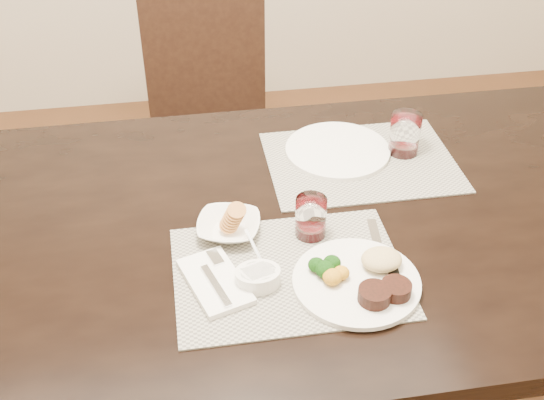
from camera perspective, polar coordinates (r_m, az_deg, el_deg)
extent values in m
cube|color=black|center=(1.51, -2.52, -2.74)|extent=(2.00, 1.00, 0.05)
cube|color=black|center=(2.32, 19.48, -0.83)|extent=(0.08, 0.08, 0.70)
cube|color=black|center=(2.38, -4.94, 4.73)|extent=(0.42, 0.42, 0.04)
cube|color=black|center=(2.36, -8.60, -2.63)|extent=(0.04, 0.04, 0.41)
cube|color=black|center=(2.38, 0.07, -1.77)|extent=(0.04, 0.04, 0.41)
cube|color=black|center=(2.65, -8.93, 2.28)|extent=(0.04, 0.04, 0.41)
cube|color=black|center=(2.66, -1.19, 3.02)|extent=(0.04, 0.04, 0.41)
cube|color=black|center=(2.43, -5.67, 12.00)|extent=(0.42, 0.04, 0.45)
cube|color=gray|center=(1.38, 1.41, -6.04)|extent=(0.46, 0.34, 0.00)
cube|color=gray|center=(1.71, 7.45, 3.19)|extent=(0.46, 0.34, 0.00)
cylinder|color=white|center=(1.36, 7.07, -6.80)|extent=(0.25, 0.25, 0.01)
cylinder|color=black|center=(1.31, 8.57, -7.84)|extent=(0.06, 0.06, 0.03)
cylinder|color=black|center=(1.33, 10.33, -7.34)|extent=(0.06, 0.06, 0.03)
ellipsoid|color=tan|center=(1.38, 9.16, -4.92)|extent=(0.08, 0.07, 0.03)
ellipsoid|color=#123F0C|center=(1.35, 4.47, -5.79)|extent=(0.04, 0.04, 0.03)
ellipsoid|color=orange|center=(1.33, 5.07, -6.42)|extent=(0.04, 0.04, 0.03)
cube|color=white|center=(1.35, -4.78, -6.81)|extent=(0.15, 0.20, 0.01)
cube|color=silver|center=(1.33, -4.71, -7.14)|extent=(0.05, 0.12, 0.01)
cube|color=silver|center=(1.39, -4.78, -4.79)|extent=(0.04, 0.05, 0.00)
cube|color=silver|center=(1.46, 8.77, -3.50)|extent=(0.04, 0.15, 0.00)
cube|color=black|center=(1.37, 10.27, -6.70)|extent=(0.03, 0.11, 0.01)
imported|color=white|center=(1.46, -3.64, -2.26)|extent=(0.16, 0.16, 0.03)
cylinder|color=#AA6635|center=(1.45, -3.67, -1.56)|extent=(0.04, 0.05, 0.04)
cylinder|color=white|center=(1.34, -1.20, -6.49)|extent=(0.09, 0.09, 0.04)
cylinder|color=black|center=(1.33, -1.21, -6.13)|extent=(0.07, 0.07, 0.01)
cube|color=silver|center=(1.36, -1.59, -3.78)|extent=(0.01, 0.06, 0.04)
cylinder|color=white|center=(1.44, 3.27, -1.42)|extent=(0.07, 0.07, 0.09)
cylinder|color=#370507|center=(1.46, 3.22, -2.48)|extent=(0.06, 0.06, 0.02)
cylinder|color=white|center=(1.73, 5.50, 4.17)|extent=(0.26, 0.26, 0.01)
cylinder|color=white|center=(1.73, 11.05, 5.45)|extent=(0.08, 0.08, 0.11)
cylinder|color=#370507|center=(1.75, 10.90, 4.35)|extent=(0.06, 0.06, 0.03)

